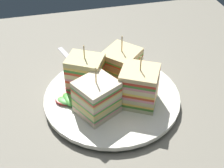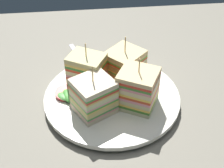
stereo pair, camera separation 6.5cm
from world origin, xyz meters
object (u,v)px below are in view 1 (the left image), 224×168
(sandwich_wedge_1, at_px, (97,97))
(chip_pile, at_px, (117,91))
(sandwich_wedge_2, at_px, (139,87))
(sandwich_wedge_3, at_px, (121,66))
(plate, at_px, (112,97))
(sandwich_wedge_0, at_px, (86,75))
(spoon, at_px, (80,68))

(sandwich_wedge_1, xyz_separation_m, chip_pile, (-0.05, -0.04, -0.03))
(sandwich_wedge_2, xyz_separation_m, sandwich_wedge_3, (0.01, -0.08, -0.00))
(plate, distance_m, sandwich_wedge_3, 0.07)
(sandwich_wedge_2, bearing_deg, sandwich_wedge_3, -51.55)
(plate, relative_size, chip_pile, 4.11)
(sandwich_wedge_0, height_order, sandwich_wedge_3, same)
(chip_pile, bearing_deg, plate, 5.07)
(spoon, bearing_deg, plate, 1.88)
(sandwich_wedge_1, bearing_deg, spoon, 64.05)
(sandwich_wedge_3, bearing_deg, plate, 12.05)
(sandwich_wedge_0, bearing_deg, chip_pile, 2.66)
(sandwich_wedge_1, height_order, chip_pile, sandwich_wedge_1)
(sandwich_wedge_1, relative_size, chip_pile, 1.54)
(sandwich_wedge_3, relative_size, chip_pile, 1.60)
(sandwich_wedge_1, bearing_deg, plate, 16.98)
(sandwich_wedge_0, bearing_deg, plate, -2.98)
(plate, relative_size, sandwich_wedge_2, 2.57)
(sandwich_wedge_2, relative_size, sandwich_wedge_3, 1.00)
(plate, bearing_deg, chip_pile, -174.93)
(sandwich_wedge_1, xyz_separation_m, spoon, (0.01, -0.17, -0.05))
(sandwich_wedge_1, xyz_separation_m, sandwich_wedge_2, (-0.09, -0.01, 0.00))
(spoon, bearing_deg, sandwich_wedge_0, -18.46)
(sandwich_wedge_0, bearing_deg, sandwich_wedge_1, -54.01)
(sandwich_wedge_2, distance_m, chip_pile, 0.06)
(sandwich_wedge_3, relative_size, spoon, 0.72)
(sandwich_wedge_0, bearing_deg, spoon, 119.18)
(sandwich_wedge_2, bearing_deg, plate, -7.12)
(chip_pile, bearing_deg, sandwich_wedge_1, 39.80)
(chip_pile, bearing_deg, sandwich_wedge_2, 136.58)
(chip_pile, height_order, spoon, chip_pile)
(sandwich_wedge_2, relative_size, chip_pile, 1.60)
(sandwich_wedge_0, bearing_deg, sandwich_wedge_3, 40.78)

